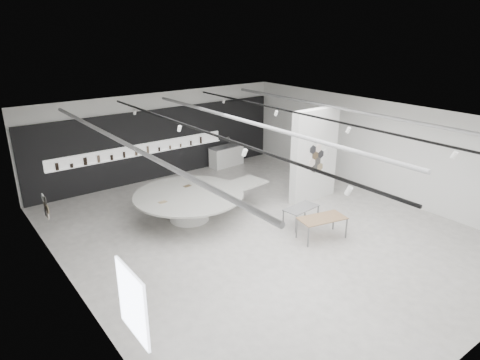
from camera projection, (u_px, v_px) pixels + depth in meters
room at (259, 174)px, 13.60m from camera, size 12.02×14.02×3.82m
back_wall_display at (160, 144)px, 18.98m from camera, size 11.80×0.27×3.10m
partition_column at (314, 155)px, 16.48m from camera, size 2.20×0.38×3.60m
display_island at (191, 202)px, 15.09m from camera, size 5.24×4.27×0.99m
sample_table_wood at (322, 219)px, 13.71m from camera, size 1.66×1.08×0.72m
sample_table_stone at (301, 209)px, 14.65m from camera, size 1.33×0.77×0.65m
kitchen_counter at (226, 156)px, 20.90m from camera, size 1.78×0.81×1.37m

